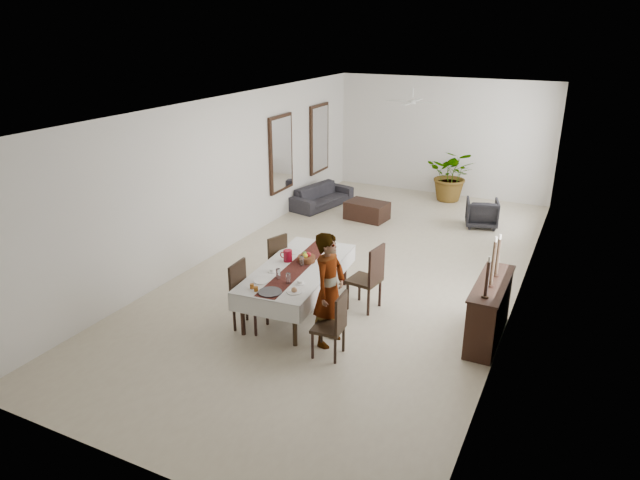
% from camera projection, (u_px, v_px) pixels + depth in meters
% --- Properties ---
extents(floor, '(6.00, 12.00, 0.00)m').
position_uv_depth(floor, '(358.00, 269.00, 11.25)').
color(floor, beige).
rests_on(floor, ground).
extents(ceiling, '(6.00, 12.00, 0.02)m').
position_uv_depth(ceiling, '(362.00, 104.00, 10.10)').
color(ceiling, white).
rests_on(ceiling, wall_back).
extents(wall_back, '(6.00, 0.02, 3.20)m').
position_uv_depth(wall_back, '(442.00, 137.00, 15.71)').
color(wall_back, white).
rests_on(wall_back, floor).
extents(wall_front, '(6.00, 0.02, 3.20)m').
position_uv_depth(wall_front, '(130.00, 342.00, 5.64)').
color(wall_front, white).
rests_on(wall_front, floor).
extents(wall_left, '(0.02, 12.00, 3.20)m').
position_uv_depth(wall_left, '(227.00, 174.00, 11.91)').
color(wall_left, white).
rests_on(wall_left, floor).
extents(wall_right, '(0.02, 12.00, 3.20)m').
position_uv_depth(wall_right, '(527.00, 213.00, 9.45)').
color(wall_right, white).
rests_on(wall_right, floor).
extents(dining_table_top, '(1.19, 2.48, 0.05)m').
position_uv_depth(dining_table_top, '(298.00, 269.00, 9.49)').
color(dining_table_top, black).
rests_on(dining_table_top, table_leg_fl).
extents(table_leg_fl, '(0.08, 0.08, 0.70)m').
position_uv_depth(table_leg_fl, '(243.00, 314.00, 8.78)').
color(table_leg_fl, black).
rests_on(table_leg_fl, floor).
extents(table_leg_fr, '(0.08, 0.08, 0.70)m').
position_uv_depth(table_leg_fr, '(295.00, 325.00, 8.48)').
color(table_leg_fr, black).
rests_on(table_leg_fr, floor).
extents(table_leg_bl, '(0.08, 0.08, 0.70)m').
position_uv_depth(table_leg_bl, '(301.00, 261.00, 10.77)').
color(table_leg_bl, black).
rests_on(table_leg_bl, floor).
extents(table_leg_br, '(0.08, 0.08, 0.70)m').
position_uv_depth(table_leg_br, '(345.00, 267.00, 10.47)').
color(table_leg_br, black).
rests_on(table_leg_br, floor).
extents(tablecloth_top, '(1.39, 2.67, 0.01)m').
position_uv_depth(tablecloth_top, '(298.00, 267.00, 9.48)').
color(tablecloth_top, silver).
rests_on(tablecloth_top, dining_table_top).
extents(tablecloth_drape_left, '(0.22, 2.57, 0.30)m').
position_uv_depth(tablecloth_drape_left, '(267.00, 270.00, 9.73)').
color(tablecloth_drape_left, white).
rests_on(tablecloth_drape_left, dining_table_top).
extents(tablecloth_drape_right, '(0.22, 2.57, 0.30)m').
position_uv_depth(tablecloth_drape_right, '(331.00, 280.00, 9.33)').
color(tablecloth_drape_right, white).
rests_on(tablecloth_drape_right, dining_table_top).
extents(tablecloth_drape_near, '(1.18, 0.11, 0.30)m').
position_uv_depth(tablecloth_drape_near, '(263.00, 308.00, 8.41)').
color(tablecloth_drape_near, silver).
rests_on(tablecloth_drape_near, dining_table_top).
extents(tablecloth_drape_far, '(1.18, 0.11, 0.30)m').
position_uv_depth(tablecloth_drape_far, '(325.00, 248.00, 10.65)').
color(tablecloth_drape_far, silver).
rests_on(tablecloth_drape_far, dining_table_top).
extents(table_runner, '(0.55, 2.52, 0.00)m').
position_uv_depth(table_runner, '(298.00, 266.00, 9.48)').
color(table_runner, '#501C17').
rests_on(table_runner, tablecloth_top).
extents(red_pitcher, '(0.16, 0.16, 0.20)m').
position_uv_depth(red_pitcher, '(288.00, 256.00, 9.66)').
color(red_pitcher, maroon).
rests_on(red_pitcher, tablecloth_top).
extents(pitcher_handle, '(0.12, 0.03, 0.12)m').
position_uv_depth(pitcher_handle, '(283.00, 255.00, 9.69)').
color(pitcher_handle, '#9B0D0B').
rests_on(pitcher_handle, red_pitcher).
extents(wine_glass_near, '(0.07, 0.07, 0.17)m').
position_uv_depth(wine_glass_near, '(288.00, 278.00, 8.84)').
color(wine_glass_near, silver).
rests_on(wine_glass_near, tablecloth_top).
extents(wine_glass_mid, '(0.07, 0.07, 0.17)m').
position_uv_depth(wine_glass_mid, '(278.00, 274.00, 9.00)').
color(wine_glass_mid, silver).
rests_on(wine_glass_mid, tablecloth_top).
extents(wine_glass_far, '(0.07, 0.07, 0.17)m').
position_uv_depth(wine_glass_far, '(302.00, 261.00, 9.47)').
color(wine_glass_far, white).
rests_on(wine_glass_far, tablecloth_top).
extents(teacup_right, '(0.09, 0.09, 0.06)m').
position_uv_depth(teacup_right, '(300.00, 282.00, 8.84)').
color(teacup_right, white).
rests_on(teacup_right, saucer_right).
extents(saucer_right, '(0.15, 0.15, 0.01)m').
position_uv_depth(saucer_right, '(300.00, 283.00, 8.85)').
color(saucer_right, white).
rests_on(saucer_right, tablecloth_top).
extents(teacup_left, '(0.09, 0.09, 0.06)m').
position_uv_depth(teacup_left, '(272.00, 270.00, 9.27)').
color(teacup_left, white).
rests_on(teacup_left, saucer_left).
extents(saucer_left, '(0.15, 0.15, 0.01)m').
position_uv_depth(saucer_left, '(272.00, 272.00, 9.27)').
color(saucer_left, white).
rests_on(saucer_left, tablecloth_top).
extents(plate_near_right, '(0.24, 0.24, 0.02)m').
position_uv_depth(plate_near_right, '(294.00, 292.00, 8.58)').
color(plate_near_right, white).
rests_on(plate_near_right, tablecloth_top).
extents(bread_near_right, '(0.09, 0.09, 0.09)m').
position_uv_depth(bread_near_right, '(294.00, 290.00, 8.57)').
color(bread_near_right, tan).
rests_on(bread_near_right, plate_near_right).
extents(plate_near_left, '(0.24, 0.24, 0.02)m').
position_uv_depth(plate_near_left, '(261.00, 281.00, 8.93)').
color(plate_near_left, white).
rests_on(plate_near_left, tablecloth_top).
extents(plate_far_left, '(0.24, 0.24, 0.02)m').
position_uv_depth(plate_far_left, '(294.00, 252.00, 10.06)').
color(plate_far_left, silver).
rests_on(plate_far_left, tablecloth_top).
extents(serving_tray, '(0.36, 0.36, 0.02)m').
position_uv_depth(serving_tray, '(270.00, 292.00, 8.56)').
color(serving_tray, '#39393D').
rests_on(serving_tray, tablecloth_top).
extents(jam_jar_a, '(0.06, 0.06, 0.08)m').
position_uv_depth(jam_jar_a, '(256.00, 289.00, 8.60)').
color(jam_jar_a, '#945215').
rests_on(jam_jar_a, tablecloth_top).
extents(jam_jar_b, '(0.06, 0.06, 0.08)m').
position_uv_depth(jam_jar_b, '(252.00, 286.00, 8.69)').
color(jam_jar_b, '#955115').
rests_on(jam_jar_b, tablecloth_top).
extents(fruit_basket, '(0.30, 0.30, 0.10)m').
position_uv_depth(fruit_basket, '(306.00, 259.00, 9.66)').
color(fruit_basket, brown).
rests_on(fruit_basket, tablecloth_top).
extents(fruit_red, '(0.09, 0.09, 0.09)m').
position_uv_depth(fruit_red, '(308.00, 255.00, 9.64)').
color(fruit_red, '#AA111C').
rests_on(fruit_red, fruit_basket).
extents(fruit_green, '(0.08, 0.08, 0.08)m').
position_uv_depth(fruit_green, '(305.00, 254.00, 9.67)').
color(fruit_green, '#538A29').
rests_on(fruit_green, fruit_basket).
extents(fruit_yellow, '(0.08, 0.08, 0.08)m').
position_uv_depth(fruit_yellow, '(305.00, 256.00, 9.59)').
color(fruit_yellow, yellow).
rests_on(fruit_yellow, fruit_basket).
extents(chair_right_near_seat, '(0.45, 0.45, 0.05)m').
position_uv_depth(chair_right_near_seat, '(328.00, 328.00, 8.21)').
color(chair_right_near_seat, black).
rests_on(chair_right_near_seat, chair_right_near_leg_fl).
extents(chair_right_near_leg_fl, '(0.05, 0.05, 0.42)m').
position_uv_depth(chair_right_near_leg_fl, '(335.00, 351.00, 8.08)').
color(chair_right_near_leg_fl, black).
rests_on(chair_right_near_leg_fl, floor).
extents(chair_right_near_leg_fr, '(0.05, 0.05, 0.42)m').
position_uv_depth(chair_right_near_leg_fr, '(343.00, 339.00, 8.38)').
color(chair_right_near_leg_fr, black).
rests_on(chair_right_near_leg_fr, floor).
extents(chair_right_near_leg_bl, '(0.05, 0.05, 0.42)m').
position_uv_depth(chair_right_near_leg_bl, '(313.00, 346.00, 8.20)').
color(chair_right_near_leg_bl, black).
rests_on(chair_right_near_leg_bl, floor).
extents(chair_right_near_leg_br, '(0.05, 0.05, 0.42)m').
position_uv_depth(chair_right_near_leg_br, '(322.00, 334.00, 8.50)').
color(chair_right_near_leg_br, black).
rests_on(chair_right_near_leg_br, floor).
extents(chair_right_near_back, '(0.07, 0.43, 0.54)m').
position_uv_depth(chair_right_near_back, '(341.00, 313.00, 8.04)').
color(chair_right_near_back, black).
rests_on(chair_right_near_back, chair_right_near_seat).
extents(chair_right_far_seat, '(0.55, 0.55, 0.06)m').
position_uv_depth(chair_right_far_seat, '(364.00, 280.00, 9.57)').
color(chair_right_far_seat, black).
rests_on(chair_right_far_seat, chair_right_far_leg_fl).
extents(chair_right_far_leg_fl, '(0.06, 0.06, 0.48)m').
position_uv_depth(chair_right_far_leg_fl, '(368.00, 302.00, 9.40)').
color(chair_right_far_leg_fl, black).
rests_on(chair_right_far_leg_fl, floor).
extents(chair_right_far_leg_fr, '(0.06, 0.06, 0.48)m').
position_uv_depth(chair_right_far_leg_fr, '(380.00, 293.00, 9.71)').
color(chair_right_far_leg_fr, black).
rests_on(chair_right_far_leg_fr, floor).
extents(chair_right_far_leg_bl, '(0.06, 0.06, 0.48)m').
position_uv_depth(chair_right_far_leg_bl, '(348.00, 296.00, 9.61)').
color(chair_right_far_leg_bl, black).
rests_on(chair_right_far_leg_bl, floor).
extents(chair_right_far_leg_br, '(0.06, 0.06, 0.48)m').
position_uv_depth(chair_right_far_leg_br, '(359.00, 288.00, 9.92)').
color(chair_right_far_leg_br, black).
rests_on(chair_right_far_leg_br, floor).
extents(chair_right_far_back, '(0.11, 0.49, 0.62)m').
position_uv_depth(chair_right_far_back, '(377.00, 265.00, 9.33)').
color(chair_right_far_back, black).
rests_on(chair_right_far_back, chair_right_far_seat).
extents(chair_left_near_seat, '(0.48, 0.48, 0.05)m').
position_uv_depth(chair_left_near_seat, '(250.00, 300.00, 8.94)').
color(chair_left_near_seat, black).
rests_on(chair_left_near_seat, chair_left_near_leg_fl).
extents(chair_left_near_leg_fl, '(0.05, 0.05, 0.46)m').
position_uv_depth(chair_left_near_leg_fl, '(247.00, 307.00, 9.26)').
color(chair_left_near_leg_fl, black).
rests_on(chair_left_near_leg_fl, floor).
extents(chair_left_near_leg_fr, '(0.05, 0.05, 0.46)m').
position_uv_depth(chair_left_near_leg_fr, '(234.00, 318.00, 8.94)').
color(chair_left_near_leg_fr, black).
rests_on(chair_left_near_leg_fr, floor).
extents(chair_left_near_leg_bl, '(0.05, 0.05, 0.46)m').
position_uv_depth(chair_left_near_leg_bl, '(267.00, 312.00, 9.12)').
color(chair_left_near_leg_bl, black).
rests_on(chair_left_near_leg_bl, floor).
extents(chair_left_near_leg_br, '(0.05, 0.05, 0.46)m').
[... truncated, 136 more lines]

